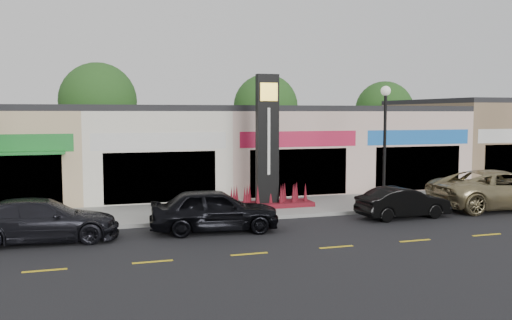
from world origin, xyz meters
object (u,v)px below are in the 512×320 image
object	(u,v)px
pylon_sign	(267,160)
car_gold_suv	(500,189)
car_black_sedan	(215,210)
car_black_conv	(403,202)
lamp_east_near	(385,134)
car_dark_sedan	(42,220)

from	to	relation	value
pylon_sign	car_gold_suv	world-z (taller)	pylon_sign
car_black_sedan	car_black_conv	distance (m)	8.19
lamp_east_near	car_gold_suv	size ratio (longest dim) A/B	0.85
car_black_sedan	pylon_sign	bearing A→B (deg)	-36.04
pylon_sign	car_black_conv	size ratio (longest dim) A/B	1.51
lamp_east_near	car_gold_suv	world-z (taller)	lamp_east_near
car_dark_sedan	car_gold_suv	size ratio (longest dim) A/B	0.80
car_gold_suv	pylon_sign	bearing A→B (deg)	78.65
car_black_sedan	car_gold_suv	size ratio (longest dim) A/B	0.74
lamp_east_near	pylon_sign	xyz separation A→B (m)	(-5.00, 1.70, -1.20)
car_black_conv	car_gold_suv	xyz separation A→B (m)	(5.51, 0.60, 0.24)
lamp_east_near	pylon_sign	bearing A→B (deg)	161.25
lamp_east_near	car_gold_suv	bearing A→B (deg)	-12.32
pylon_sign	car_black_conv	xyz separation A→B (m)	(4.88, -3.48, -1.62)
lamp_east_near	car_black_conv	distance (m)	3.34
lamp_east_near	car_black_conv	bearing A→B (deg)	-93.73
car_dark_sedan	car_black_conv	bearing A→B (deg)	-87.79
lamp_east_near	car_black_conv	size ratio (longest dim) A/B	1.38
pylon_sign	car_black_sedan	size ratio (longest dim) A/B	1.25
car_dark_sedan	car_gold_suv	bearing A→B (deg)	-86.07
pylon_sign	car_black_conv	world-z (taller)	pylon_sign
pylon_sign	car_dark_sedan	bearing A→B (deg)	-159.45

